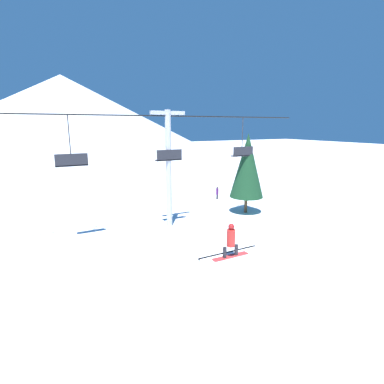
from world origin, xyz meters
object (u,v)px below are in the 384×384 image
object	(u,v)px
pine_tree_near	(247,166)
distant_skier	(217,192)
snow_ramp	(262,303)
snowboarder	(231,241)

from	to	relation	value
pine_tree_near	distant_skier	size ratio (longest dim) A/B	5.21
snow_ramp	pine_tree_near	distance (m)	14.96
snow_ramp	distant_skier	distance (m)	19.07
snow_ramp	pine_tree_near	xyz separation A→B (m)	(8.61, 11.92, 2.78)
snowboarder	distant_skier	xyz separation A→B (m)	(9.17, 15.19, -2.14)
snowboarder	pine_tree_near	world-z (taller)	pine_tree_near
snowboarder	distant_skier	bearing A→B (deg)	58.89
snowboarder	distant_skier	size ratio (longest dim) A/B	1.23
snow_ramp	distant_skier	xyz separation A→B (m)	(8.98, 16.82, -0.42)
pine_tree_near	distant_skier	bearing A→B (deg)	85.64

